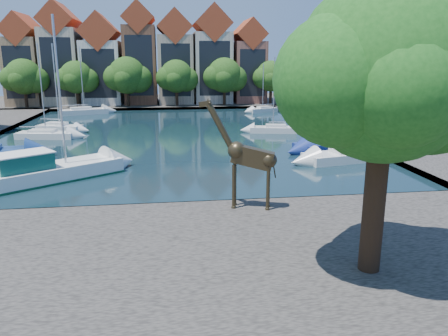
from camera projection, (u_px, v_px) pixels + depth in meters
The scene contains 28 objects.
ground at pixel (169, 211), 24.46m from camera, with size 160.00×160.00×0.00m, color #38332B.
water_basin at pixel (166, 136), 47.50m from camera, with size 38.00×50.00×0.08m, color black.
near_quay at pixel (170, 263), 17.67m from camera, with size 50.00×14.00×0.50m, color #4E4A44.
far_quay at pixel (165, 104), 78.19m from camera, with size 60.00×16.00×0.50m, color #4E4A44.
right_quay at pixel (383, 129), 50.68m from camera, with size 14.00×52.00×0.50m, color #4E4A44.
plane_tree at pixel (389, 77), 14.90m from camera, with size 8.32×6.40×10.62m.
townhouse_west_end at pixel (26, 63), 73.46m from camera, with size 5.44×9.18×14.93m.
townhouse_west_mid at pixel (63, 58), 74.02m from camera, with size 5.94×9.18×16.79m.
townhouse_west_inner at pixel (102, 63), 75.07m from camera, with size 6.43×9.18×15.15m.
townhouse_center at pixel (140, 57), 75.66m from camera, with size 5.44×9.18×16.93m.
townhouse_east_inner at pixel (175, 61), 76.59m from camera, with size 5.94×9.18×15.79m.
townhouse_east_mid at pixel (212, 59), 77.34m from camera, with size 6.43×9.18×16.65m.
townhouse_east_end at pixel (248, 64), 78.43m from camera, with size 5.44×9.18×14.43m.
far_tree_far_west at pixel (24, 78), 68.86m from camera, with size 7.28×5.60×7.68m.
far_tree_west at pixel (77, 78), 69.92m from camera, with size 6.76×5.20×7.36m.
far_tree_mid_west at pixel (128, 77), 70.90m from camera, with size 7.80×6.00×8.00m.
far_tree_mid_east at pixel (177, 77), 71.97m from camera, with size 7.02×5.40×7.52m.
far_tree_east at pixel (225, 76), 72.98m from camera, with size 7.54×5.80×7.84m.
far_tree_far_east at pixel (272, 77), 74.05m from camera, with size 6.76×5.20×7.36m.
giraffe_statue at pixel (247, 156), 22.83m from camera, with size 3.94×1.50×5.71m.
motorsailer at pixel (45, 169), 29.78m from camera, with size 9.61×8.01×10.99m.
sailboat_left_c at pixel (46, 133), 45.77m from camera, with size 6.14×2.92×9.62m.
sailboat_left_d at pixel (60, 126), 49.69m from camera, with size 5.35×3.34×9.74m.
sailboat_left_e at pixel (84, 110), 65.01m from camera, with size 7.12×4.43×9.75m.
sailboat_right_a at pixel (345, 154), 35.69m from camera, with size 7.31×3.93×10.77m.
sailboat_right_b at pixel (330, 143), 40.27m from camera, with size 7.45×5.20×13.98m.
sailboat_right_c at pixel (273, 128), 49.24m from camera, with size 5.43×2.77×8.30m.
sailboat_right_d at pixel (263, 109), 67.74m from camera, with size 5.04×3.39×7.39m.
Camera 1 is at (0.00, -23.33, 8.34)m, focal length 35.00 mm.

